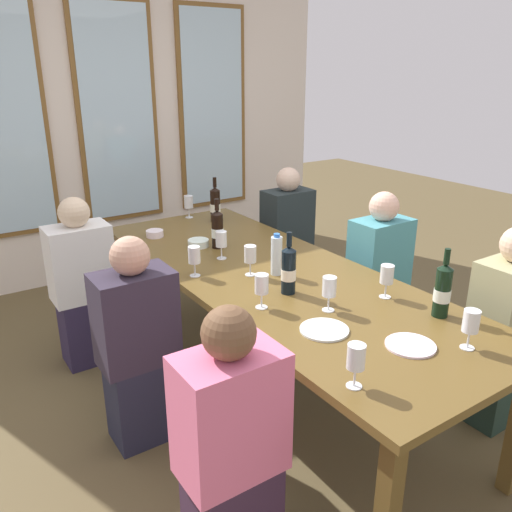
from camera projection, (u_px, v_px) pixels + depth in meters
The scene contains 27 objects.
ground_plane at pixel (272, 384), 3.22m from camera, with size 12.00×12.00×0.00m, color brown.
back_wall_with_windows at pixel (116, 114), 4.59m from camera, with size 4.22×0.10×2.90m.
dining_table at pixel (273, 283), 2.99m from camera, with size 1.02×2.78×0.74m.
white_plate_0 at pixel (410, 346), 2.19m from camera, with size 0.21×0.21×0.01m, color white.
white_plate_1 at pixel (324, 330), 2.32m from camera, with size 0.22×0.22×0.01m, color white.
wine_bottle_0 at pixel (289, 270), 2.67m from camera, with size 0.08×0.08×0.33m.
wine_bottle_1 at pixel (215, 204), 3.91m from camera, with size 0.08×0.08×0.34m.
wine_bottle_2 at pixel (217, 229), 3.34m from camera, with size 0.08×0.08×0.32m.
wine_bottle_3 at pixel (443, 290), 2.42m from camera, with size 0.08×0.08×0.34m.
tasting_bowl_0 at pixel (155, 234), 3.59m from camera, with size 0.12×0.12×0.05m, color white.
tasting_bowl_1 at pixel (198, 243), 3.40m from camera, with size 0.14×0.14×0.05m, color white.
water_bottle at pixel (276, 255), 2.92m from camera, with size 0.06×0.06×0.24m.
wine_glass_0 at pixel (262, 286), 2.50m from camera, with size 0.07×0.07×0.17m.
wine_glass_1 at pixel (329, 287), 2.47m from camera, with size 0.07×0.07×0.17m.
wine_glass_2 at pixel (471, 323), 2.14m from camera, with size 0.07×0.07×0.17m.
wine_glass_3 at pixel (194, 256), 2.89m from camera, with size 0.07×0.07×0.17m.
wine_glass_4 at pixel (356, 359), 1.88m from camera, with size 0.07×0.07×0.17m.
wine_glass_5 at pixel (221, 240), 3.15m from camera, with size 0.07×0.07×0.17m.
wine_glass_7 at pixel (250, 255), 2.90m from camera, with size 0.07×0.07×0.17m.
wine_glass_8 at pixel (189, 203), 4.01m from camera, with size 0.07×0.07×0.17m.
wine_glass_9 at pixel (387, 276), 2.62m from camera, with size 0.07×0.07×0.17m.
seated_person_0 at pixel (83, 287), 3.32m from camera, with size 0.38×0.24×1.11m.
seated_person_1 at pixel (287, 239), 4.23m from camera, with size 0.38×0.24×1.11m.
seated_person_2 at pixel (138, 348), 2.60m from camera, with size 0.38×0.24×1.11m.
seated_person_3 at pixel (378, 278), 3.45m from camera, with size 0.38×0.24×1.11m.
seated_person_4 at pixel (231, 452), 1.90m from camera, with size 0.38×0.24×1.11m.
seated_person_5 at pixel (504, 333), 2.75m from camera, with size 0.38×0.24×1.11m.
Camera 1 is at (-1.61, -2.24, 1.85)m, focal length 36.61 mm.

